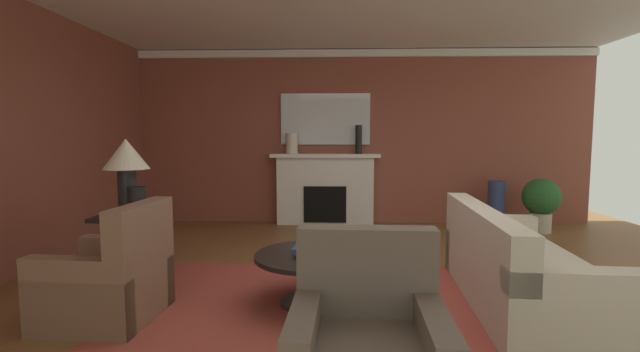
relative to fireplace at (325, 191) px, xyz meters
The scene contains 19 objects.
ground_plane 3.32m from the fireplace, 81.33° to the right, with size 9.44×9.44×0.00m, color brown.
wall_fireplace 1.05m from the fireplace, 23.09° to the left, with size 7.86×0.12×2.92m, color brown.
wall_window 4.43m from the fireplace, 137.39° to the right, with size 0.12×7.38×2.92m, color brown.
crown_moulding 2.33m from the fireplace, 14.81° to the left, with size 7.86×0.08×0.12m, color white.
area_rug 3.53m from the fireplace, 90.63° to the right, with size 3.20×2.28×0.01m, color #993D33.
fireplace is the anchor object (origin of this frame).
mantel_mirror 1.20m from the fireplace, 90.00° to the left, with size 1.49×0.04×0.85m, color silver.
sofa 3.88m from the fireplace, 63.33° to the right, with size 1.04×2.16×0.85m.
armchair_near_window 4.20m from the fireplace, 112.94° to the right, with size 0.85×0.85×0.95m.
coffee_table 3.49m from the fireplace, 90.63° to the right, with size 1.00×1.00×0.45m.
side_table 3.54m from the fireplace, 122.25° to the right, with size 0.56×0.56×0.70m.
table_lamp 3.60m from the fireplace, 122.25° to the right, with size 0.44×0.44×0.75m.
vase_mantel_right 1.02m from the fireplace, ahead, with size 0.11×0.11×0.47m, color black.
vase_tall_corner 2.74m from the fireplace, ahead, with size 0.26×0.26×0.77m, color navy.
vase_mantel_left 0.97m from the fireplace, behind, with size 0.20×0.20×0.34m, color beige.
vase_on_side_table 3.58m from the fireplace, 119.18° to the right, with size 0.17×0.17×0.29m, color black.
book_red_cover 3.49m from the fireplace, 90.99° to the right, with size 0.20×0.20×0.03m, color maroon.
book_art_folio 3.57m from the fireplace, 91.00° to the right, with size 0.25×0.18×0.05m, color navy.
potted_plant 3.36m from the fireplace, ahead, with size 0.56×0.56×0.83m.
Camera 1 is at (-0.33, -3.91, 1.47)m, focal length 24.20 mm.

